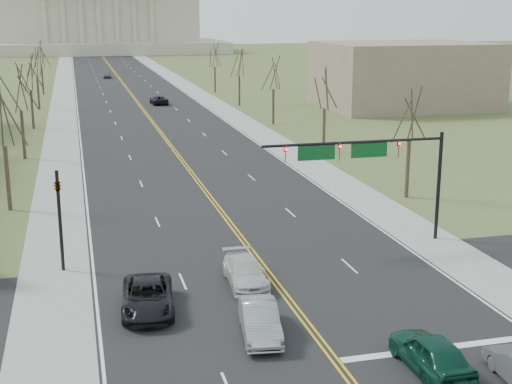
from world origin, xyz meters
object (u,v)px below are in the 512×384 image
car_nb_inner_lead (431,353)px  car_far_nb (159,100)px  car_sb_inner_second (245,272)px  car_far_sb (107,75)px  car_sb_outer_lead (148,297)px  signal_left (59,209)px  signal_mast (368,158)px  car_sb_inner_lead (260,320)px

car_nb_inner_lead → car_far_nb: car_nb_inner_lead is taller
car_sb_inner_second → car_far_sb: (-0.83, 129.72, -0.05)m
car_sb_outer_lead → car_far_sb: 132.09m
signal_left → car_nb_inner_lead: (15.05, -16.31, -2.87)m
signal_mast → car_far_sb: size_ratio=3.08×
signal_mast → car_nb_inner_lead: 17.48m
car_sb_inner_lead → car_far_nb: size_ratio=0.91×
car_sb_inner_second → signal_mast: bearing=29.7°
car_far_nb → car_far_sb: size_ratio=1.31×
car_nb_inner_lead → car_sb_inner_lead: 7.93m
car_nb_inner_lead → car_far_sb: 141.36m
car_nb_inner_lead → signal_mast: bearing=-104.2°
signal_left → car_sb_inner_second: (9.80, -4.80, -2.98)m
signal_left → car_far_sb: signal_left is taller
car_far_nb → car_far_sb: 49.95m
car_sb_inner_lead → signal_mast: bearing=56.0°
car_far_sb → car_nb_inner_lead: bearing=-81.5°
car_sb_outer_lead → car_far_nb: bearing=88.3°
signal_left → car_far_sb: (8.97, 124.92, -3.03)m
car_sb_outer_lead → car_far_nb: car_sb_outer_lead is taller
signal_mast → car_sb_inner_lead: size_ratio=2.57×
car_sb_outer_lead → car_sb_inner_second: bearing=27.7°
car_nb_inner_lead → car_far_nb: size_ratio=0.95×
signal_mast → car_far_nb: (-4.29, 75.30, -5.03)m
car_sb_inner_lead → car_far_nb: car_sb_inner_lead is taller
car_sb_inner_second → signal_left: bearing=156.0°
car_sb_inner_second → car_sb_outer_lead: bearing=-155.8°
car_nb_inner_lead → car_sb_inner_second: car_nb_inner_lead is taller
car_sb_inner_second → car_far_nb: 80.25m
car_far_nb → car_far_sb: car_far_nb is taller
car_sb_inner_lead → car_sb_inner_second: 6.50m
signal_left → car_sb_outer_lead: signal_left is taller
car_sb_outer_lead → car_far_nb: 83.04m
signal_mast → car_sb_inner_lead: (-10.00, -11.24, -4.97)m
signal_left → car_far_nb: size_ratio=1.16×
car_sb_inner_lead → car_far_sb: 136.16m
car_sb_outer_lead → car_far_nb: size_ratio=1.07×
car_sb_inner_lead → car_sb_inner_second: size_ratio=0.95×
signal_left → car_sb_outer_lead: size_ratio=1.09×
car_nb_inner_lead → car_sb_inner_lead: (-6.10, 5.07, -0.06)m
car_sb_inner_second → car_far_nb: (4.85, 80.10, -0.01)m
car_sb_inner_lead → car_far_sb: car_sb_inner_lead is taller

